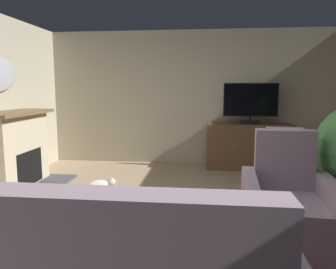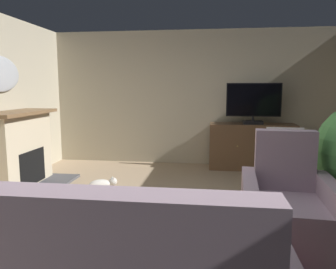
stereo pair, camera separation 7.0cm
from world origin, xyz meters
The scene contains 10 objects.
ground_plane centered at (0.00, 0.00, -0.02)m, with size 6.15×6.92×0.04m, color tan.
wall_back centered at (0.00, 3.21, 1.31)m, with size 6.15×0.10×2.62m, color #B2A88E.
rug_central centered at (0.11, -0.41, 0.01)m, with size 2.33×1.85×0.01m, color #9E474C.
fireplace centered at (-2.50, 1.21, 0.56)m, with size 0.90×1.41×1.17m.
tv_cabinet centered at (1.12, 2.86, 0.41)m, with size 1.57×0.51×0.86m.
television centered at (1.12, 2.81, 1.25)m, with size 0.98×0.20×0.75m.
coffee_table centered at (-0.27, -0.59, 0.42)m, with size 1.15×0.53×0.47m.
tv_remote centered at (-0.26, -0.60, 0.48)m, with size 0.17×0.05×0.02m, color black.
armchair_facing_sofa centered at (1.11, -0.15, 0.34)m, with size 0.92×0.95×1.10m.
cat centered at (-1.24, 1.23, 0.09)m, with size 0.58×0.36×0.19m.
Camera 1 is at (0.29, -3.34, 1.52)m, focal length 35.08 mm.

